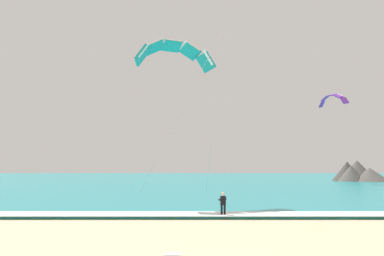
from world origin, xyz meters
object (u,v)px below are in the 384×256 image
Objects in this scene: kite_primary at (172,52)px; kite_distant at (330,99)px; surfboard at (222,218)px; kitesurfer at (221,204)px.

kite_primary is 2.43× the size of kite_distant.
kite_primary is at bearing 113.71° from surfboard.
kite_primary reaches higher than kitesurfer.
surfboard is 0.11× the size of kite_primary.
surfboard is 0.91m from kitesurfer.
kite_distant is at bearing 53.24° from kite_primary.
kite_distant is at bearing 62.72° from kitesurfer.
surfboard is at bearing -117.27° from kite_distant.
kitesurfer is 49.99m from kite_distant.
kitesurfer reaches higher than surfboard.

